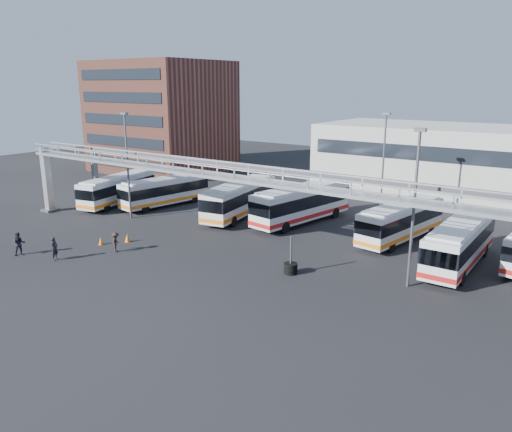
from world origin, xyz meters
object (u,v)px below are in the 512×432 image
Objects in this scene: light_pole_left at (127,160)px; cone_left at (101,241)px; pedestrian_a at (55,249)px; light_pole_back at (383,161)px; bus_6 at (401,220)px; tire_stack at (291,267)px; bus_4 at (302,203)px; cone_right at (127,238)px; bus_0 at (118,189)px; light_pole_mid at (414,201)px; pedestrian_c at (116,242)px; bus_7 at (460,242)px; bus_3 at (240,198)px; bus_1 at (165,191)px; pedestrian_b at (19,244)px.

light_pole_left is 10.00m from cone_left.
light_pole_back is at bearing -52.66° from pedestrian_a.
bus_6 is 12.43m from tire_stack.
bus_4 is at bearing -170.76° from bus_6.
tire_stack is (6.12, -11.81, -1.48)m from bus_4.
bus_6 is 15.13× the size of cone_right.
bus_6 is at bearing -1.99° from bus_0.
cone_right is at bearing -169.01° from light_pole_mid.
cone_left is at bearing -57.00° from bus_0.
bus_6 is at bearing 73.74° from tire_stack.
pedestrian_c is (-17.05, -15.88, -0.96)m from bus_6.
light_pole_mid is 0.94× the size of bus_7.
light_pole_back is 0.96× the size of bus_0.
bus_7 is 15.41× the size of cone_right.
light_pole_back is at bearing 10.97° from bus_0.
bus_3 is at bearing 174.50° from bus_7.
bus_4 is 18.39m from cone_left.
light_pole_back is 22.89m from bus_1.
cone_right is at bearing 55.50° from cone_left.
bus_0 is at bearing 165.78° from tire_stack.
bus_1 is 15.62m from bus_4.
light_pole_mid is 0.96× the size of bus_6.
bus_7 is (9.66, -9.25, -3.90)m from light_pole_back.
cone_left is (-15.46, -21.07, -5.41)m from light_pole_back.
bus_3 is (-19.66, 7.77, -3.83)m from light_pole_mid.
tire_stack is at bearing -26.15° from bus_0.
pedestrian_b is 8.16m from cone_right.
light_pole_mid is at bearing 10.99° from cone_right.
light_pole_left is at bearing -72.00° from bus_1.
pedestrian_a is 0.66× the size of tire_stack.
cone_right is at bearing -173.01° from tire_stack.
light_pole_back reaches higher than cone_left.
light_pole_left is 6.89m from bus_1.
pedestrian_c is (-1.32, -14.29, -1.10)m from bus_3.
cone_right is (-23.92, -10.08, -1.47)m from bus_7.
bus_7 reaches higher than tire_stack.
tire_stack is at bearing -161.32° from light_pole_mid.
bus_6 reaches higher than pedestrian_b.
bus_4 is 6.54× the size of pedestrian_a.
bus_3 is 7.25× the size of pedestrian_c.
light_pole_left and light_pole_back have the same top height.
tire_stack is at bearing -9.64° from light_pole_left.
bus_3 reaches higher than bus_0.
light_pole_mid is 23.30m from cone_right.
bus_0 reaches higher than tire_stack.
pedestrian_a is 4.47m from pedestrian_c.
pedestrian_c is at bearing -163.53° from tire_stack.
light_pole_mid is 34.16m from bus_0.
bus_7 is (30.54, -0.76, 0.13)m from bus_1.
tire_stack is (14.86, 1.82, 0.11)m from cone_right.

